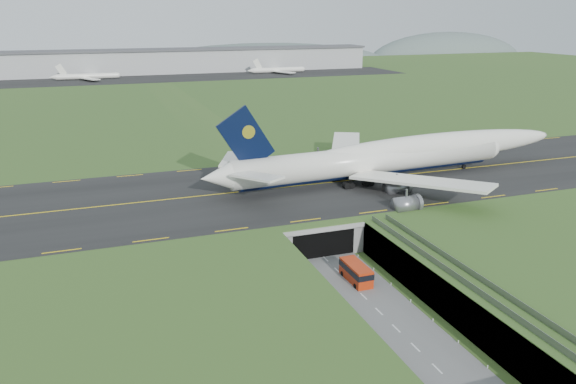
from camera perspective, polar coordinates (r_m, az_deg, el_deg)
name	(u,v)px	position (r m, az deg, el deg)	size (l,w,h in m)	color
ground	(342,276)	(96.57, 5.51, -8.52)	(900.00, 900.00, 0.00)	#2B5120
airfield_deck	(343,260)	(95.30, 5.56, -6.89)	(800.00, 800.00, 6.00)	gray
trench_road	(362,296)	(90.56, 7.55, -10.39)	(12.00, 75.00, 0.20)	slate
taxiway	(279,188)	(122.88, -0.90, 0.40)	(800.00, 44.00, 0.18)	black
tunnel_portal	(306,225)	(109.31, 1.86, -3.35)	(17.00, 22.30, 6.00)	gray
guideway	(470,287)	(85.04, 18.02, -9.15)	(3.00, 53.00, 7.05)	#A8A8A3
jumbo_jet	(396,156)	(131.54, 10.92, 3.61)	(92.67, 59.86, 19.84)	white
shuttle_tram	(356,272)	(94.30, 6.92, -8.11)	(2.91, 7.45, 3.04)	#B92C0C
cargo_terminal	(145,61)	(380.54, -14.33, 12.74)	(320.00, 67.00, 15.60)	#B2B2B2
distant_hills	(204,69)	(520.43, -8.48, 12.24)	(700.00, 91.00, 60.00)	#51615E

